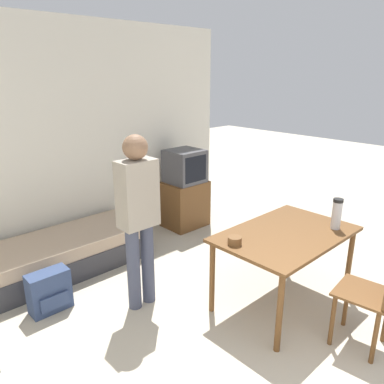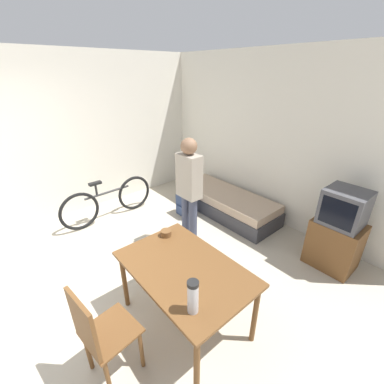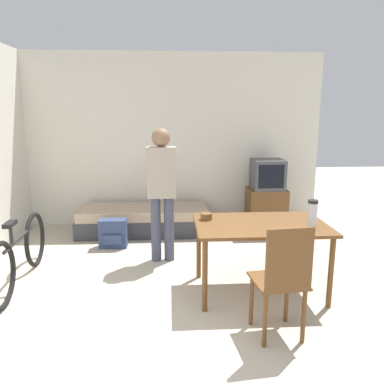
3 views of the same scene
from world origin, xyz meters
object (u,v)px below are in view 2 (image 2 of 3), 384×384
(thermos_flask, at_px, (193,295))
(mate_bowl, at_px, (166,233))
(tv, at_px, (338,232))
(wooden_chair, at_px, (99,333))
(dining_table, at_px, (184,273))
(bicycle, at_px, (109,201))
(daybed, at_px, (226,203))
(person_standing, at_px, (189,187))
(backpack, at_px, (186,206))

(thermos_flask, distance_m, mate_bowl, 1.03)
(tv, bearing_deg, wooden_chair, -102.03)
(dining_table, height_order, mate_bowl, mate_bowl)
(bicycle, bearing_deg, wooden_chair, -25.14)
(daybed, distance_m, thermos_flask, 2.91)
(person_standing, xyz_separation_m, backpack, (-0.68, 0.49, -0.75))
(bicycle, relative_size, person_standing, 1.03)
(wooden_chair, distance_m, backpack, 2.78)
(person_standing, relative_size, backpack, 4.17)
(wooden_chair, xyz_separation_m, thermos_flask, (0.43, 0.59, 0.34))
(tv, xyz_separation_m, thermos_flask, (-0.18, -2.28, 0.36))
(wooden_chair, xyz_separation_m, person_standing, (-0.96, 1.72, 0.40))
(dining_table, relative_size, thermos_flask, 4.44)
(mate_bowl, bearing_deg, person_standing, 122.62)
(daybed, relative_size, backpack, 5.05)
(tv, height_order, dining_table, tv)
(tv, relative_size, backpack, 2.83)
(dining_table, relative_size, backpack, 3.32)
(person_standing, bearing_deg, thermos_flask, -39.16)
(person_standing, distance_m, thermos_flask, 1.80)
(wooden_chair, xyz_separation_m, mate_bowl, (-0.50, 1.00, 0.22))
(daybed, bearing_deg, tv, 0.75)
(dining_table, height_order, bicycle, bicycle)
(tv, relative_size, bicycle, 0.66)
(daybed, height_order, tv, tv)
(daybed, relative_size, tv, 1.78)
(dining_table, distance_m, person_standing, 1.36)
(backpack, bearing_deg, bicycle, -127.10)
(thermos_flask, bearing_deg, backpack, 141.86)
(dining_table, relative_size, bicycle, 0.78)
(tv, relative_size, person_standing, 0.68)
(wooden_chair, height_order, bicycle, wooden_chair)
(dining_table, bearing_deg, wooden_chair, -91.37)
(bicycle, bearing_deg, mate_bowl, -4.36)
(daybed, distance_m, dining_table, 2.42)
(tv, bearing_deg, dining_table, -106.24)
(wooden_chair, relative_size, mate_bowl, 8.18)
(dining_table, height_order, person_standing, person_standing)
(wooden_chair, xyz_separation_m, bicycle, (-2.45, 1.15, -0.21))
(bicycle, height_order, mate_bowl, mate_bowl)
(daybed, bearing_deg, backpack, -121.16)
(mate_bowl, bearing_deg, daybed, 112.50)
(tv, distance_m, dining_table, 2.12)
(bicycle, distance_m, thermos_flask, 2.99)
(tv, height_order, wooden_chair, tv)
(tv, height_order, mate_bowl, tv)
(daybed, relative_size, wooden_chair, 2.03)
(person_standing, xyz_separation_m, mate_bowl, (0.46, -0.72, -0.18))
(daybed, height_order, thermos_flask, thermos_flask)
(dining_table, height_order, wooden_chair, wooden_chair)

